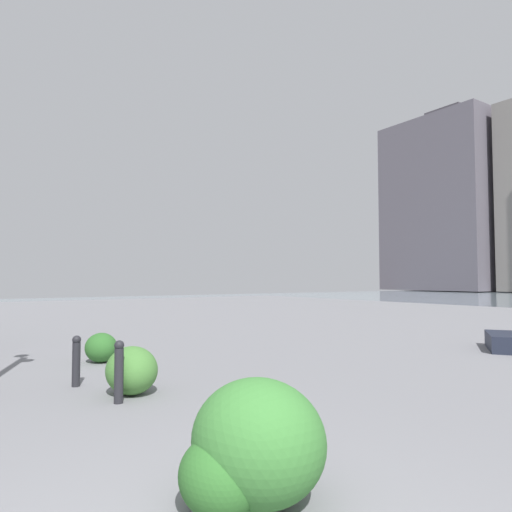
% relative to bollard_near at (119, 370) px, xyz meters
% --- Properties ---
extents(building_highrise, '(16.63, 15.87, 28.54)m').
position_rel_bollard_near_xyz_m(building_highrise, '(36.00, -64.47, 12.81)').
color(building_highrise, '#5B5660').
rests_on(building_highrise, ground).
extents(bollard_near, '(0.13, 0.13, 0.82)m').
position_rel_bollard_near_xyz_m(bollard_near, '(0.00, 0.00, 0.00)').
color(bollard_near, '#232328').
rests_on(bollard_near, ground).
extents(bollard_mid, '(0.13, 0.13, 0.77)m').
position_rel_bollard_near_xyz_m(bollard_mid, '(1.30, 0.24, -0.03)').
color(bollard_mid, '#232328').
rests_on(bollard_mid, ground).
extents(shrub_low, '(0.64, 0.58, 0.54)m').
position_rel_bollard_near_xyz_m(shrub_low, '(-3.26, 0.32, -0.16)').
color(shrub_low, '#2D6628').
rests_on(shrub_low, ground).
extents(shrub_round, '(0.68, 0.61, 0.58)m').
position_rel_bollard_near_xyz_m(shrub_round, '(3.16, -0.64, -0.14)').
color(shrub_round, '#2D6628').
rests_on(shrub_round, ground).
extents(shrub_wide, '(1.06, 0.95, 0.90)m').
position_rel_bollard_near_xyz_m(shrub_wide, '(-3.26, 0.00, 0.02)').
color(shrub_wide, '#387533').
rests_on(shrub_wide, ground).
extents(shrub_tall, '(0.80, 0.72, 0.68)m').
position_rel_bollard_near_xyz_m(shrub_tall, '(0.35, -0.30, -0.09)').
color(shrub_tall, '#477F38').
rests_on(shrub_tall, ground).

